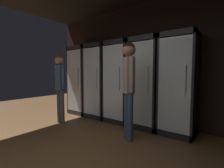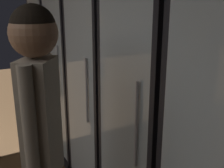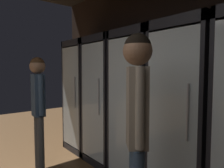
{
  "view_description": "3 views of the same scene",
  "coord_description": "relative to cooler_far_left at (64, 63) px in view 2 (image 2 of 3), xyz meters",
  "views": [
    {
      "loc": [
        1.52,
        -0.45,
        1.18
      ],
      "look_at": [
        -0.65,
        2.43,
        0.92
      ],
      "focal_mm": 25.38,
      "sensor_mm": 36.0,
      "label": 1
    },
    {
      "loc": [
        1.38,
        1.6,
        1.7
      ],
      "look_at": [
        -0.35,
        2.55,
        1.1
      ],
      "focal_mm": 44.24,
      "sensor_mm": 36.0,
      "label": 2
    },
    {
      "loc": [
        1.22,
        0.76,
        1.42
      ],
      "look_at": [
        -0.79,
        2.37,
        1.24
      ],
      "focal_mm": 33.34,
      "sensor_mm": 36.0,
      "label": 3
    }
  ],
  "objects": [
    {
      "name": "shopper_near",
      "position": [
        2.06,
        -0.83,
        0.16
      ],
      "size": [
        0.27,
        0.24,
        1.69
      ],
      "color": "#384C66",
      "rests_on": "ground"
    },
    {
      "name": "wall_back",
      "position": [
        1.94,
        0.3,
        0.47
      ],
      "size": [
        6.0,
        0.06,
        2.8
      ],
      "primitive_type": "cube",
      "color": "black",
      "rests_on": "ground"
    },
    {
      "name": "cooler_left",
      "position": [
        0.67,
        0.0,
        0.0
      ],
      "size": [
        0.63,
        0.62,
        1.91
      ],
      "color": "black",
      "rests_on": "ground"
    },
    {
      "name": "cooler_right",
      "position": [
        2.0,
        -0.0,
        -0.0
      ],
      "size": [
        0.63,
        0.62,
        1.91
      ],
      "color": "black",
      "rests_on": "ground"
    },
    {
      "name": "cooler_center",
      "position": [
        1.34,
        0.0,
        0.01
      ],
      "size": [
        0.63,
        0.62,
        1.91
      ],
      "color": "black",
      "rests_on": "ground"
    },
    {
      "name": "cooler_far_left",
      "position": [
        0.0,
        0.0,
        0.0
      ],
      "size": [
        0.63,
        0.62,
        1.91
      ],
      "color": "#2B2B30",
      "rests_on": "ground"
    }
  ]
}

